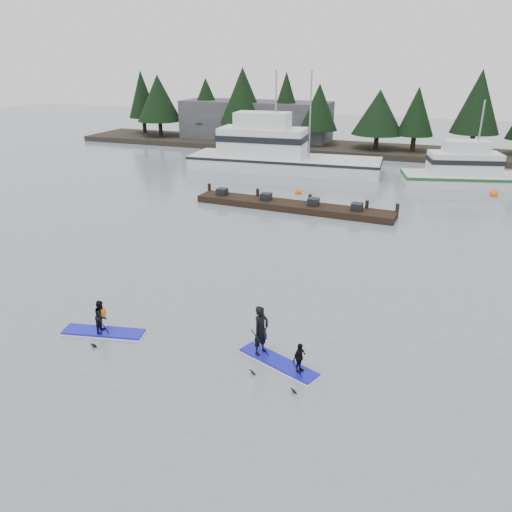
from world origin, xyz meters
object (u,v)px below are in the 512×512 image
(fishing_boat_medium, at_px, (475,180))
(floating_dock, at_px, (293,206))
(fishing_boat_large, at_px, (278,162))
(paddleboard_solo, at_px, (102,323))
(paddleboard_duo, at_px, (272,343))

(fishing_boat_medium, bearing_deg, floating_dock, -149.64)
(fishing_boat_large, height_order, paddleboard_solo, fishing_boat_large)
(fishing_boat_medium, bearing_deg, paddleboard_solo, -128.94)
(floating_dock, xyz_separation_m, paddleboard_solo, (-2.12, -18.71, 0.24))
(fishing_boat_medium, bearing_deg, paddleboard_duo, -118.07)
(floating_dock, distance_m, paddleboard_solo, 18.83)
(fishing_boat_medium, relative_size, paddleboard_duo, 4.09)
(fishing_boat_large, bearing_deg, paddleboard_duo, -76.53)
(fishing_boat_medium, xyz_separation_m, floating_dock, (-12.22, -11.88, -0.29))
(paddleboard_solo, bearing_deg, fishing_boat_medium, 53.07)
(fishing_boat_medium, height_order, paddleboard_solo, fishing_boat_medium)
(fishing_boat_large, bearing_deg, paddleboard_solo, -88.71)
(paddleboard_solo, bearing_deg, floating_dock, 71.72)
(fishing_boat_large, relative_size, floating_dock, 1.27)
(paddleboard_solo, bearing_deg, fishing_boat_large, 83.41)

